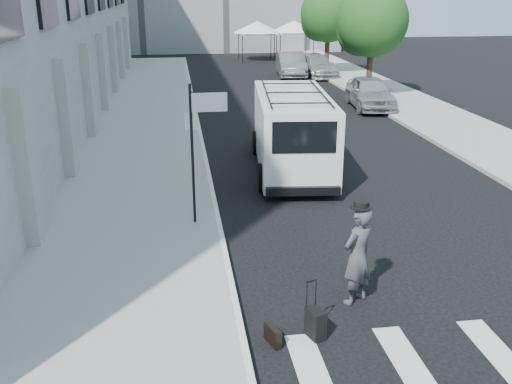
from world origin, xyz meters
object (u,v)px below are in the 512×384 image
object	(u,v)px
briefcase	(273,335)
businessman	(358,256)
suitcase	(315,323)
parked_car_b	(291,65)
cargo_van	(292,131)
parked_car_c	(317,66)
parked_car_a	(370,92)

from	to	relation	value
briefcase	businessman	bearing A→B (deg)	13.69
suitcase	parked_car_b	size ratio (longest dim) A/B	0.21
cargo_van	parked_car_b	distance (m)	21.17
businessman	parked_car_c	bearing A→B (deg)	-134.95
briefcase	parked_car_a	distance (m)	21.13
briefcase	cargo_van	bearing A→B (deg)	58.14
suitcase	cargo_van	distance (m)	9.98
suitcase	parked_car_a	bearing A→B (deg)	49.05
parked_car_c	parked_car_a	bearing A→B (deg)	-93.48
businessman	suitcase	bearing A→B (deg)	12.90
parked_car_b	parked_car_a	bearing A→B (deg)	-75.27
businessman	briefcase	bearing A→B (deg)	-0.12
cargo_van	parked_car_b	xyz separation A→B (m)	(4.18, 20.75, -0.48)
briefcase	parked_car_c	size ratio (longest dim) A/B	0.09
suitcase	businessman	bearing A→B (deg)	25.72
parked_car_a	parked_car_b	xyz separation A→B (m)	(-1.80, 11.22, 0.02)
cargo_van	parked_car_a	bearing A→B (deg)	63.46
suitcase	parked_car_b	world-z (taller)	parked_car_b
businessman	cargo_van	xyz separation A→B (m)	(0.49, 8.74, 0.32)
cargo_van	parked_car_a	size ratio (longest dim) A/B	1.48
cargo_van	briefcase	bearing A→B (deg)	-97.60
parked_car_a	parked_car_c	xyz separation A→B (m)	(0.00, 11.07, -0.11)
suitcase	parked_car_a	size ratio (longest dim) A/B	0.22
parked_car_b	parked_car_c	world-z (taller)	parked_car_b
parked_car_a	parked_car_b	bearing A→B (deg)	104.58
businessman	suitcase	size ratio (longest dim) A/B	1.89
suitcase	parked_car_c	distance (m)	31.33
parked_car_c	parked_car_b	bearing A→B (deg)	171.62
briefcase	suitcase	distance (m)	0.78
businessman	parked_car_a	xyz separation A→B (m)	(6.47, 18.27, -0.18)
parked_car_a	suitcase	bearing A→B (deg)	-105.78
suitcase	parked_car_b	distance (m)	31.10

